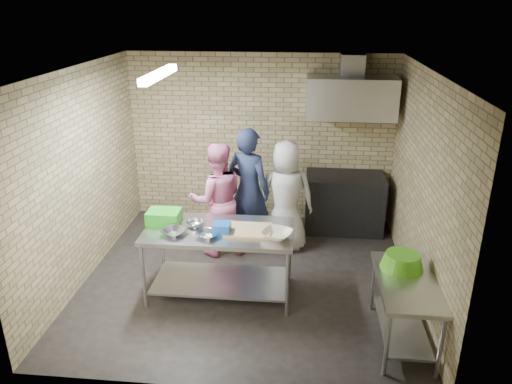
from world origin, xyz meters
TOP-DOWN VIEW (x-y plane):
  - floor at (0.00, 0.00)m, footprint 4.20×4.20m
  - ceiling at (0.00, 0.00)m, footprint 4.20×4.20m
  - back_wall at (0.00, 2.00)m, footprint 4.20×0.06m
  - front_wall at (0.00, -2.00)m, footprint 4.20×0.06m
  - left_wall at (-2.10, 0.00)m, footprint 0.06×4.00m
  - right_wall at (2.10, 0.00)m, footprint 0.06×4.00m
  - prep_table at (-0.28, -0.39)m, footprint 1.78×0.89m
  - side_counter at (1.80, -1.10)m, footprint 0.60×1.20m
  - stove at (1.35, 1.65)m, footprint 1.20×0.70m
  - range_hood at (1.35, 1.70)m, footprint 1.30×0.60m
  - hood_duct at (1.35, 1.85)m, footprint 0.35×0.30m
  - wall_shelf at (1.65, 1.89)m, footprint 0.80×0.20m
  - fluorescent_fixture at (-1.00, 0.00)m, footprint 0.10×1.25m
  - green_crate at (-0.98, -0.27)m, footprint 0.40×0.30m
  - blue_tub at (-0.23, -0.49)m, footprint 0.20×0.20m
  - cutting_board at (0.07, -0.41)m, footprint 0.54×0.42m
  - mixing_bowl_a at (-0.78, -0.59)m, footprint 0.35×0.35m
  - mixing_bowl_b at (-0.58, -0.34)m, footprint 0.27×0.27m
  - mixing_bowl_c at (-0.38, -0.61)m, footprint 0.33×0.33m
  - ceramic_bowl at (0.42, -0.54)m, footprint 0.44×0.44m
  - green_basin at (1.78, -0.85)m, footprint 0.46×0.46m
  - bottle_red at (1.40, 1.89)m, footprint 0.07×0.07m
  - bottle_green at (1.80, 1.89)m, footprint 0.06×0.06m
  - man_navy at (-0.07, 0.89)m, footprint 0.78×0.67m
  - woman_pink at (-0.50, 0.68)m, footprint 0.95×0.84m
  - woman_white at (0.46, 0.92)m, footprint 0.84×0.59m

SIDE VIEW (x-z plane):
  - floor at x=0.00m, z-range 0.00..0.00m
  - side_counter at x=1.80m, z-range 0.00..0.75m
  - prep_table at x=-0.28m, z-range 0.00..0.89m
  - stove at x=1.35m, z-range 0.00..0.90m
  - woman_white at x=0.46m, z-range 0.00..1.63m
  - woman_pink at x=-0.50m, z-range 0.00..1.64m
  - green_basin at x=1.78m, z-range 0.75..0.92m
  - cutting_board at x=0.07m, z-range 0.89..0.92m
  - man_navy at x=-0.07m, z-range 0.00..1.81m
  - mixing_bowl_c at x=-0.38m, z-range 0.89..0.95m
  - mixing_bowl_b at x=-0.58m, z-range 0.89..0.96m
  - mixing_bowl_a at x=-0.78m, z-range 0.89..0.96m
  - ceramic_bowl at x=0.42m, z-range 0.89..0.97m
  - blue_tub at x=-0.23m, z-range 0.89..1.02m
  - green_crate at x=-0.98m, z-range 0.89..1.05m
  - back_wall at x=0.00m, z-range 0.00..2.70m
  - front_wall at x=0.00m, z-range 0.00..2.70m
  - left_wall at x=-2.10m, z-range 0.00..2.70m
  - right_wall at x=2.10m, z-range 0.00..2.70m
  - wall_shelf at x=1.65m, z-range 1.90..1.94m
  - bottle_green at x=1.80m, z-range 1.94..2.09m
  - bottle_red at x=1.40m, z-range 1.94..2.12m
  - range_hood at x=1.35m, z-range 1.80..2.40m
  - hood_duct at x=1.35m, z-range 2.40..2.70m
  - fluorescent_fixture at x=-1.00m, z-range 2.60..2.68m
  - ceiling at x=0.00m, z-range 2.70..2.70m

